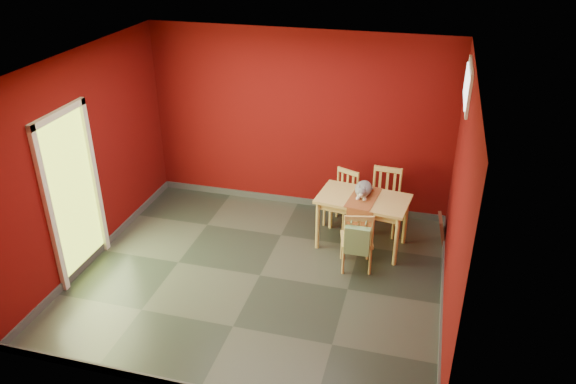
% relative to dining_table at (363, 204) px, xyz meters
% --- Properties ---
extents(ground, '(4.50, 4.50, 0.00)m').
position_rel_dining_table_xyz_m(ground, '(-1.13, -1.04, -0.65)').
color(ground, '#2D342D').
rests_on(ground, ground).
extents(room_shell, '(4.50, 4.50, 4.50)m').
position_rel_dining_table_xyz_m(room_shell, '(-1.13, -1.04, -0.60)').
color(room_shell, '#590909').
rests_on(room_shell, ground).
extents(doorway, '(0.06, 1.01, 2.13)m').
position_rel_dining_table_xyz_m(doorway, '(-3.36, -1.44, 0.48)').
color(doorway, '#B7D838').
rests_on(doorway, ground).
extents(window, '(0.05, 0.90, 0.50)m').
position_rel_dining_table_xyz_m(window, '(1.10, -0.04, 1.70)').
color(window, white).
rests_on(window, room_shell).
extents(outlet_plate, '(0.08, 0.02, 0.12)m').
position_rel_dining_table_xyz_m(outlet_plate, '(0.47, 0.95, -0.35)').
color(outlet_plate, silver).
rests_on(outlet_plate, room_shell).
extents(dining_table, '(1.26, 0.84, 0.74)m').
position_rel_dining_table_xyz_m(dining_table, '(0.00, 0.00, 0.00)').
color(dining_table, '#D8B564').
rests_on(dining_table, ground).
extents(table_runner, '(0.43, 0.75, 0.36)m').
position_rel_dining_table_xyz_m(table_runner, '(-0.00, -0.12, 0.04)').
color(table_runner, brown).
rests_on(table_runner, dining_table).
extents(chair_far_left, '(0.51, 0.51, 0.83)m').
position_rel_dining_table_xyz_m(chair_far_left, '(-0.36, 0.52, -0.23)').
color(chair_far_left, '#D8B564').
rests_on(chair_far_left, ground).
extents(chair_far_right, '(0.46, 0.46, 0.92)m').
position_rel_dining_table_xyz_m(chair_far_right, '(0.24, 0.52, -0.18)').
color(chair_far_right, '#D8B564').
rests_on(chair_far_right, ground).
extents(chair_near, '(0.47, 0.47, 0.85)m').
position_rel_dining_table_xyz_m(chair_near, '(0.02, -0.56, -0.22)').
color(chair_near, '#D8B564').
rests_on(chair_near, ground).
extents(tote_bag, '(0.31, 0.19, 0.43)m').
position_rel_dining_table_xyz_m(tote_bag, '(0.04, -0.77, -0.10)').
color(tote_bag, '#76A369').
rests_on(tote_bag, chair_near).
extents(cat, '(0.30, 0.49, 0.23)m').
position_rel_dining_table_xyz_m(cat, '(-0.02, 0.10, 0.21)').
color(cat, slate).
rests_on(cat, table_runner).
extents(picture_frame, '(0.15, 0.37, 0.37)m').
position_rel_dining_table_xyz_m(picture_frame, '(1.06, 0.42, -0.47)').
color(picture_frame, '#582D21').
rests_on(picture_frame, ground).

